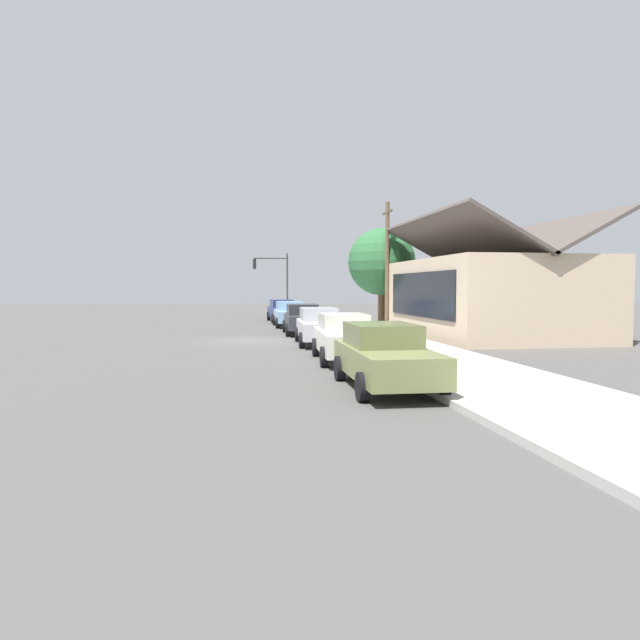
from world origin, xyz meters
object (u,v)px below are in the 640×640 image
(car_navy, at_px, (282,310))
(utility_pole_wooden, at_px, (387,263))
(car_olive, at_px, (385,356))
(car_silver, at_px, (319,326))
(car_charcoal, at_px, (303,319))
(fire_hydrant_red, at_px, (322,322))
(traffic_light_main, at_px, (274,275))
(shade_tree, at_px, (382,262))
(car_skyblue, at_px, (290,314))
(car_ivory, at_px, (345,337))

(car_navy, xyz_separation_m, utility_pole_wooden, (8.58, 5.42, 3.11))
(car_olive, height_order, utility_pole_wooden, utility_pole_wooden)
(car_navy, xyz_separation_m, car_silver, (16.63, 0.08, -0.00))
(car_olive, bearing_deg, car_charcoal, -179.14)
(fire_hydrant_red, bearing_deg, traffic_light_main, -173.00)
(shade_tree, bearing_deg, car_silver, -28.84)
(car_skyblue, height_order, fire_hydrant_red, car_skyblue)
(car_navy, height_order, shade_tree, shade_tree)
(car_charcoal, xyz_separation_m, traffic_light_main, (-15.45, -0.31, 2.68))
(car_olive, xyz_separation_m, traffic_light_main, (-31.93, -0.22, 2.68))
(car_skyblue, xyz_separation_m, car_ivory, (16.95, 0.08, -0.00))
(car_navy, relative_size, car_skyblue, 1.05)
(traffic_light_main, bearing_deg, car_silver, 0.87)
(car_navy, xyz_separation_m, car_skyblue, (5.28, -0.02, -0.00))
(traffic_light_main, xyz_separation_m, fire_hydrant_red, (13.51, 1.66, -2.99))
(car_ivory, bearing_deg, car_navy, -176.43)
(car_navy, xyz_separation_m, car_charcoal, (11.09, 0.07, -0.00))
(car_skyblue, distance_m, fire_hydrant_red, 4.14)
(car_olive, distance_m, shade_tree, 22.06)
(car_charcoal, bearing_deg, shade_tree, 131.77)
(car_charcoal, distance_m, car_silver, 5.55)
(utility_pole_wooden, relative_size, fire_hydrant_red, 10.56)
(car_ivory, bearing_deg, car_charcoal, -176.61)
(car_ivory, distance_m, fire_hydrant_red, 13.16)
(utility_pole_wooden, bearing_deg, car_navy, -147.72)
(traffic_light_main, bearing_deg, utility_pole_wooden, 23.62)
(car_ivory, relative_size, fire_hydrant_red, 6.61)
(car_ivory, height_order, fire_hydrant_red, car_ivory)
(car_skyblue, relative_size, car_charcoal, 1.02)
(car_ivory, height_order, traffic_light_main, traffic_light_main)
(car_charcoal, xyz_separation_m, car_olive, (16.48, -0.09, 0.00))
(car_skyblue, distance_m, car_silver, 11.35)
(shade_tree, bearing_deg, car_skyblue, -102.16)
(car_skyblue, relative_size, car_olive, 1.01)
(car_navy, xyz_separation_m, traffic_light_main, (-4.36, -0.24, 2.68))
(shade_tree, distance_m, utility_pole_wooden, 2.09)
(car_silver, distance_m, car_ivory, 5.60)
(car_silver, relative_size, car_olive, 1.02)
(car_charcoal, bearing_deg, car_silver, 2.57)
(car_ivory, distance_m, traffic_light_main, 26.73)
(car_charcoal, distance_m, utility_pole_wooden, 6.68)
(car_skyblue, height_order, car_silver, same)
(shade_tree, height_order, fire_hydrant_red, shade_tree)
(shade_tree, bearing_deg, car_navy, -138.97)
(car_charcoal, xyz_separation_m, utility_pole_wooden, (-2.51, 5.35, 3.11))
(car_navy, height_order, utility_pole_wooden, utility_pole_wooden)
(car_navy, relative_size, shade_tree, 0.80)
(car_navy, distance_m, traffic_light_main, 5.12)
(car_olive, bearing_deg, utility_pole_wooden, 165.18)
(car_skyblue, xyz_separation_m, fire_hydrant_red, (3.87, 1.44, -0.32))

